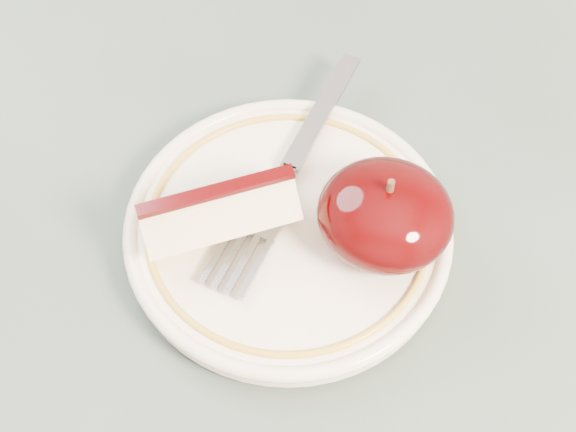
% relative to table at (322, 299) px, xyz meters
% --- Properties ---
extents(table, '(0.90, 0.90, 0.75)m').
position_rel_table_xyz_m(table, '(0.00, 0.00, 0.00)').
color(table, brown).
rests_on(table, ground).
extents(plate, '(0.19, 0.19, 0.02)m').
position_rel_table_xyz_m(plate, '(-0.02, -0.01, 0.10)').
color(plate, white).
rests_on(plate, table).
extents(apple_half, '(0.08, 0.07, 0.06)m').
position_rel_table_xyz_m(apple_half, '(0.03, -0.01, 0.13)').
color(apple_half, black).
rests_on(apple_half, plate).
extents(apple_wedge, '(0.09, 0.08, 0.04)m').
position_rel_table_xyz_m(apple_wedge, '(-0.06, -0.03, 0.13)').
color(apple_wedge, beige).
rests_on(apple_wedge, plate).
extents(fork, '(0.05, 0.19, 0.00)m').
position_rel_table_xyz_m(fork, '(-0.03, 0.02, 0.11)').
color(fork, gray).
rests_on(fork, plate).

